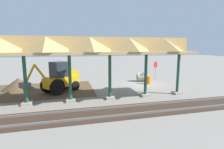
{
  "coord_description": "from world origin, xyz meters",
  "views": [
    {
      "loc": [
        7.98,
        17.8,
        4.14
      ],
      "look_at": [
        4.07,
        2.23,
        1.6
      ],
      "focal_mm": 28.0,
      "sensor_mm": 36.0,
      "label": 1
    }
  ],
  "objects_px": {
    "traffic_barrel": "(148,80)",
    "backhoe": "(60,78)",
    "stop_sign": "(156,67)",
    "concrete_pipe": "(142,77)"
  },
  "relations": [
    {
      "from": "traffic_barrel",
      "to": "backhoe",
      "type": "bearing_deg",
      "value": 7.61
    },
    {
      "from": "backhoe",
      "to": "traffic_barrel",
      "type": "height_order",
      "value": "backhoe"
    },
    {
      "from": "stop_sign",
      "to": "backhoe",
      "type": "relative_size",
      "value": 0.51
    },
    {
      "from": "backhoe",
      "to": "traffic_barrel",
      "type": "relative_size",
      "value": 5.34
    },
    {
      "from": "stop_sign",
      "to": "backhoe",
      "type": "xyz_separation_m",
      "value": [
        10.78,
        2.03,
        -0.51
      ]
    },
    {
      "from": "stop_sign",
      "to": "backhoe",
      "type": "height_order",
      "value": "backhoe"
    },
    {
      "from": "stop_sign",
      "to": "concrete_pipe",
      "type": "bearing_deg",
      "value": -31.91
    },
    {
      "from": "concrete_pipe",
      "to": "traffic_barrel",
      "type": "distance_m",
      "value": 1.57
    },
    {
      "from": "stop_sign",
      "to": "concrete_pipe",
      "type": "xyz_separation_m",
      "value": [
        1.3,
        -0.81,
        -1.25
      ]
    },
    {
      "from": "stop_sign",
      "to": "concrete_pipe",
      "type": "height_order",
      "value": "stop_sign"
    }
  ]
}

